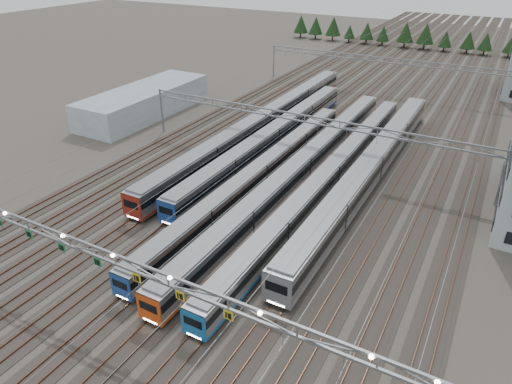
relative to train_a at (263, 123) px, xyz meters
The scene contains 13 objects.
ground 48.97m from the train_a, 76.70° to the right, with size 400.00×400.00×0.00m, color #47423A.
track_bed 53.59m from the train_a, 77.88° to the left, with size 54.00×260.00×5.42m.
train_a is the anchor object (origin of this frame).
train_b 6.89m from the train_a, 49.20° to the right, with size 2.82×56.10×3.67m.
train_c 20.10m from the train_a, 63.40° to the right, with size 2.53×55.73×3.29m.
train_d 18.86m from the train_a, 44.29° to the right, with size 2.72×67.69×3.54m.
train_e 22.51m from the train_a, 36.90° to the right, with size 2.60×66.07×3.37m.
train_f 24.20m from the train_a, 21.61° to the right, with size 3.14×61.36×4.09m.
gantry_near 49.26m from the train_a, 76.79° to the right, with size 56.36×0.61×8.08m.
gantry_mid 14.21m from the train_a, 34.07° to the right, with size 56.36×0.36×8.00m.
gantry_far 39.27m from the train_a, 73.26° to the left, with size 56.36×0.36×8.00m.
west_shed 26.14m from the train_a, behind, with size 10.00×30.00×5.30m, color #91A1AE.
treeline 92.06m from the train_a, 83.54° to the left, with size 93.80×5.60×7.02m.
Camera 1 is at (25.34, -21.45, 30.86)m, focal length 32.00 mm.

